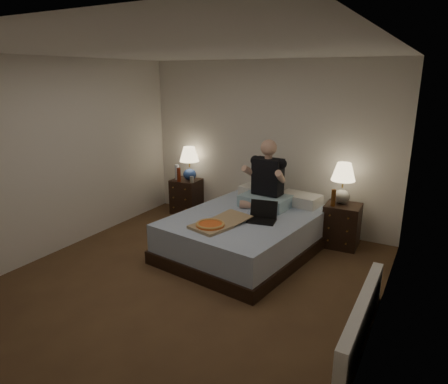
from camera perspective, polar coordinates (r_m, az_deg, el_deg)
The scene contains 18 objects.
floor at distance 4.67m, azimuth -5.53°, elevation -12.82°, with size 4.00×4.50×0.00m, color brown.
ceiling at distance 4.09m, azimuth -6.53°, elevation 19.45°, with size 4.00×4.50×0.00m, color white.
wall_back at distance 6.15m, azimuth 6.19°, elevation 6.69°, with size 4.00×2.50×0.00m, color silver.
wall_left at distance 5.58m, azimuth -23.11°, elevation 4.49°, with size 4.50×2.50×0.00m, color silver.
wall_right at distance 3.50m, azimuth 21.92°, elevation -1.83°, with size 4.50×2.50×0.00m, color silver.
bed at distance 5.32m, azimuth 3.17°, elevation -5.90°, with size 1.55×2.07×0.52m, color #5373A7.
nightstand_left at distance 6.83m, azimuth -5.37°, elevation -0.59°, with size 0.45×0.40×0.58m, color black.
nightstand_right at distance 5.70m, azimuth 16.46°, elevation -4.60°, with size 0.46×0.41×0.60m, color black.
lamp_left at distance 6.66m, azimuth -4.96°, elevation 4.08°, with size 0.32×0.32×0.56m, color #274590, non-canonical shape.
lamp_right at distance 5.59m, azimuth 16.60°, elevation 1.20°, with size 0.32×0.32×0.56m, color gray, non-canonical shape.
water_bottle at distance 6.75m, azimuth -6.72°, elevation 2.85°, with size 0.07×0.07×0.25m, color silver.
soda_can at distance 6.55m, azimuth -4.62°, elevation 1.80°, with size 0.07×0.07×0.10m, color #AAABA6.
beer_bottle_left at distance 6.61m, azimuth -6.47°, elevation 2.46°, with size 0.06×0.06×0.23m, color #63200E.
beer_bottle_right at distance 5.48m, azimuth 15.36°, elevation -0.79°, with size 0.06×0.06×0.23m, color #4F280B.
person at distance 5.46m, azimuth 6.05°, elevation 2.58°, with size 0.66×0.52×0.93m, color black, non-canonical shape.
laptop at distance 4.97m, azimuth 5.41°, elevation -2.94°, with size 0.34×0.28×0.24m, color black, non-canonical shape.
pizza_box at distance 4.76m, azimuth -1.97°, elevation -4.76°, with size 0.40×0.76×0.08m, color tan, non-canonical shape.
radiator at distance 3.89m, azimuth 19.03°, elevation -16.80°, with size 0.10×1.60×0.40m, color white.
Camera 1 is at (2.36, -3.33, 2.27)m, focal length 32.00 mm.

